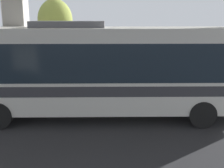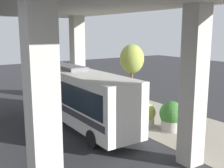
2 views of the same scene
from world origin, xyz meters
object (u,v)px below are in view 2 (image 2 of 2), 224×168
at_px(street_tree_near, 132,59).
at_px(planter_front, 112,104).
at_px(fire_hydrant, 141,111).
at_px(planter_middle, 146,115).
at_px(planter_back, 172,116).
at_px(bus, 79,94).

bearing_deg(street_tree_near, planter_front, 32.14).
xyz_separation_m(planter_front, street_tree_near, (-3.52, -2.21, 2.88)).
distance_m(fire_hydrant, street_tree_near, 5.71).
height_order(fire_hydrant, planter_front, planter_front).
distance_m(planter_middle, planter_back, 1.70).
height_order(planter_front, planter_back, planter_back).
bearing_deg(planter_front, street_tree_near, -147.86).
bearing_deg(bus, planter_back, 135.33).
relative_size(planter_back, street_tree_near, 0.37).
distance_m(planter_middle, street_tree_near, 6.95).
xyz_separation_m(bus, fire_hydrant, (-4.16, 1.37, -1.50)).
bearing_deg(planter_middle, planter_back, 119.00).
bearing_deg(fire_hydrant, street_tree_near, -119.38).
xyz_separation_m(planter_middle, planter_back, (-0.82, 1.48, 0.15)).
xyz_separation_m(planter_middle, street_tree_near, (-3.03, -5.49, 3.00)).
xyz_separation_m(bus, planter_middle, (-3.45, 2.74, -1.30)).
distance_m(bus, planter_back, 6.11).
relative_size(fire_hydrant, street_tree_near, 0.22).
height_order(fire_hydrant, street_tree_near, street_tree_near).
xyz_separation_m(bus, planter_front, (-2.95, -0.54, -1.18)).
bearing_deg(planter_middle, planter_front, -81.47).
xyz_separation_m(fire_hydrant, planter_back, (-0.11, 2.85, 0.35)).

